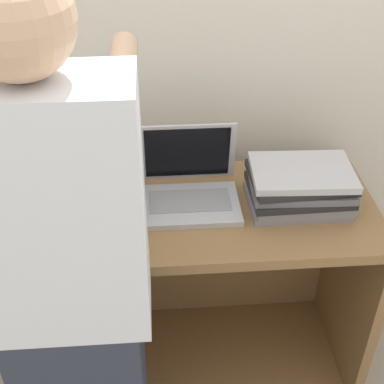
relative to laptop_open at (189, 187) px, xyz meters
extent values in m
cube|color=silver|center=(0.00, 0.33, 0.38)|extent=(8.00, 0.05, 2.40)
cube|color=olive|center=(0.00, -0.04, -0.07)|extent=(1.22, 0.54, 0.04)
cube|color=olive|center=(0.00, -0.04, -0.80)|extent=(1.22, 0.54, 0.04)
cube|color=olive|center=(-0.59, -0.04, -0.44)|extent=(0.04, 0.54, 0.70)
cube|color=olive|center=(0.59, -0.04, -0.44)|extent=(0.04, 0.54, 0.70)
cube|color=olive|center=(0.00, 0.21, -0.44)|extent=(1.14, 0.04, 0.70)
cube|color=#B7B7BC|center=(0.00, -0.04, -0.04)|extent=(0.32, 0.22, 0.02)
cube|color=gray|center=(0.00, -0.03, -0.03)|extent=(0.26, 0.12, 0.00)
cube|color=#B7B7BC|center=(0.00, 0.09, 0.08)|extent=(0.32, 0.04, 0.22)
cube|color=black|center=(0.00, 0.08, 0.08)|extent=(0.28, 0.03, 0.19)
cube|color=#B7B7BC|center=(-0.35, -0.04, -0.04)|extent=(0.32, 0.23, 0.02)
cube|color=#B7B7BC|center=(-0.34, -0.04, -0.02)|extent=(0.33, 0.23, 0.02)
cube|color=#232326|center=(-0.34, -0.04, 0.01)|extent=(0.32, 0.23, 0.02)
cube|color=gray|center=(-0.34, -0.05, 0.03)|extent=(0.33, 0.23, 0.02)
cube|color=#232326|center=(-0.35, -0.04, 0.05)|extent=(0.32, 0.23, 0.02)
cube|color=#B7B7BC|center=(-0.34, -0.05, 0.08)|extent=(0.32, 0.23, 0.02)
cube|color=gray|center=(0.35, -0.05, -0.04)|extent=(0.32, 0.23, 0.02)
cube|color=gray|center=(0.36, -0.05, -0.02)|extent=(0.32, 0.23, 0.02)
cube|color=#232326|center=(0.35, -0.05, 0.01)|extent=(0.32, 0.23, 0.02)
cube|color=slate|center=(0.35, -0.05, 0.03)|extent=(0.32, 0.23, 0.02)
cube|color=#232326|center=(0.35, -0.05, 0.05)|extent=(0.33, 0.24, 0.02)
cube|color=#B7B7BC|center=(0.35, -0.05, 0.08)|extent=(0.33, 0.24, 0.02)
cube|color=white|center=(-0.33, -0.49, 0.29)|extent=(0.40, 0.20, 0.63)
sphere|color=#DBAD89|center=(-0.33, -0.49, 0.71)|extent=(0.22, 0.22, 0.22)
cylinder|color=#DBAD89|center=(-0.17, -0.23, 0.51)|extent=(0.07, 0.32, 0.07)
cube|color=red|center=(-0.35, -0.10, 0.09)|extent=(0.06, 0.02, 0.01)
camera|label=1|loc=(-0.10, -1.42, 1.00)|focal=50.00mm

